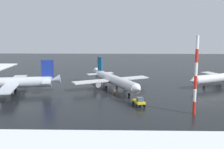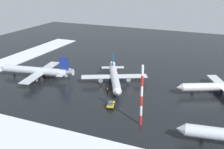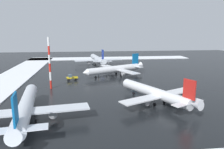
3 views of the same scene
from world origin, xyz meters
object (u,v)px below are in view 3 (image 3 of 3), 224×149
Objects in this scene: airplane_foreground_jet at (26,107)px; airplane_parked_starboard at (98,59)px; airplane_far_rear at (115,69)px; ground_crew_near_tug at (99,74)px; ground_crew_beside_wing at (121,72)px; pushback_tug at (72,77)px; antenna_mast at (50,63)px; airplane_distant_tail at (155,93)px.

airplane_foreground_jet reaches higher than airplane_parked_starboard.
airplane_parked_starboard reaches higher than airplane_far_rear.
airplane_foreground_jet is at bearing 85.79° from ground_crew_near_tug.
airplane_far_rear is 34.05m from airplane_parked_starboard.
airplane_parked_starboard is 33.90m from ground_crew_near_tug.
airplane_far_rear reaches higher than ground_crew_beside_wing.
ground_crew_near_tug is (-6.57, 11.83, -0.31)m from pushback_tug.
airplane_parked_starboard reaches higher than ground_crew_beside_wing.
antenna_mast is (22.99, -29.38, 8.36)m from ground_crew_beside_wing.
ground_crew_near_tug is (33.78, -1.40, -2.43)m from airplane_parked_starboard.
airplane_far_rear is at bearing -16.59° from airplane_distant_tail.
ground_crew_beside_wing is at bearing -159.04° from airplane_far_rear.
airplane_parked_starboard is 6.88× the size of pushback_tug.
airplane_far_rear is at bearing 126.64° from antenna_mast.
airplane_far_rear is at bearing -178.69° from airplane_parked_starboard.
airplane_distant_tail is 1.58× the size of antenna_mast.
antenna_mast is (19.48, -26.19, 6.14)m from airplane_far_rear.
antenna_mast is (12.58, -6.64, 8.04)m from pushback_tug.
pushback_tug is at bearing -7.37° from airplane_far_rear.
airplane_foreground_jet is 20.56× the size of ground_crew_beside_wing.
airplane_far_rear is 33.22m from antenna_mast.
airplane_foreground_jet is 20.56× the size of ground_crew_near_tug.
airplane_far_rear is 1.62× the size of antenna_mast.
airplane_foreground_jet is 42.27m from pushback_tug.
pushback_tug is (-32.45, -26.26, -1.81)m from airplane_distant_tail.
pushback_tug is 25.01m from ground_crew_beside_wing.
pushback_tug reaches higher than ground_crew_near_tug.
airplane_distant_tail is at bearing 72.87° from airplane_far_rear.
ground_crew_beside_wing is at bearing -170.90° from pushback_tug.
airplane_parked_starboard is 56.86m from antenna_mast.
airplane_far_rear reaches higher than airplane_distant_tail.
ground_crew_near_tug is (-39.02, -14.43, -2.13)m from airplane_distant_tail.
ground_crew_beside_wing is (-3.51, 3.19, -2.22)m from airplane_far_rear.
airplane_far_rear reaches higher than ground_crew_near_tug.
pushback_tug is at bearing 152.19° from antenna_mast.
airplane_parked_starboard is 42.52m from pushback_tug.
airplane_foreground_jet is 1.88× the size of antenna_mast.
airplane_far_rear is 20.82m from pushback_tug.
airplane_far_rear is 1.03× the size of airplane_distant_tail.
airplane_far_rear is at bearing -178.54° from ground_crew_beside_wing.
antenna_mast is at bearing 171.75° from ground_crew_beside_wing.
ground_crew_near_tug is 1.00× the size of ground_crew_beside_wing.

